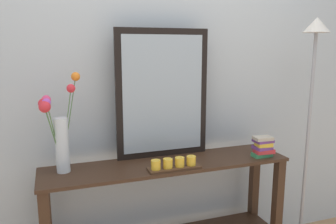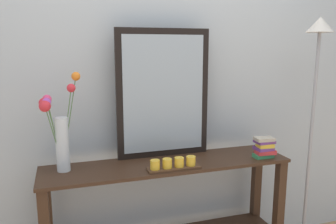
{
  "view_description": "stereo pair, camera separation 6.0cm",
  "coord_description": "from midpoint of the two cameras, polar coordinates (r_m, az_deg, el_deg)",
  "views": [
    {
      "loc": [
        -0.66,
        -1.88,
        1.51
      ],
      "look_at": [
        0.0,
        0.0,
        1.12
      ],
      "focal_mm": 35.91,
      "sensor_mm": 36.0,
      "label": 1
    },
    {
      "loc": [
        -0.6,
        -1.9,
        1.51
      ],
      "look_at": [
        0.0,
        0.0,
        1.12
      ],
      "focal_mm": 35.91,
      "sensor_mm": 36.0,
      "label": 2
    }
  ],
  "objects": [
    {
      "name": "wall_back",
      "position": [
        2.28,
        -3.25,
        6.91
      ],
      "size": [
        6.4,
        0.08,
        2.7
      ],
      "primitive_type": "cube",
      "color": "#B2BCC1",
      "rests_on": "ground"
    },
    {
      "name": "console_table",
      "position": [
        2.23,
        -0.8,
        -15.82
      ],
      "size": [
        1.54,
        0.36,
        0.8
      ],
      "color": "#382316",
      "rests_on": "ground"
    },
    {
      "name": "mirror_leaning",
      "position": [
        2.15,
        -1.69,
        3.08
      ],
      "size": [
        0.61,
        0.03,
        0.82
      ],
      "color": "black",
      "rests_on": "console_table"
    },
    {
      "name": "tall_vase_left",
      "position": [
        2.0,
        -18.81,
        -2.93
      ],
      "size": [
        0.23,
        0.17,
        0.57
      ],
      "color": "silver",
      "rests_on": "console_table"
    },
    {
      "name": "candle_tray",
      "position": [
        2.0,
        0.12,
        -8.89
      ],
      "size": [
        0.32,
        0.09,
        0.07
      ],
      "color": "#472D1C",
      "rests_on": "console_table"
    },
    {
      "name": "book_stack",
      "position": [
        2.28,
        15.1,
        -5.68
      ],
      "size": [
        0.14,
        0.1,
        0.14
      ],
      "color": "#388E56",
      "rests_on": "console_table"
    },
    {
      "name": "floor_lamp",
      "position": [
        2.53,
        22.47,
        2.01
      ],
      "size": [
        0.24,
        0.24,
        1.71
      ],
      "color": "#9E9EA3",
      "rests_on": "ground"
    }
  ]
}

